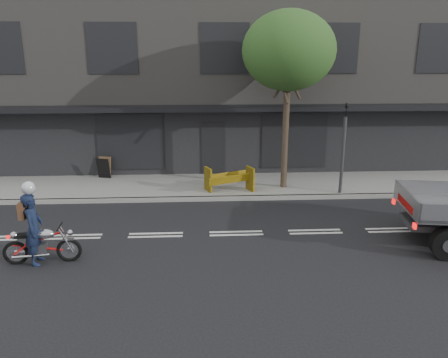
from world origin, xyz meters
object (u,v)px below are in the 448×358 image
at_px(traffic_light_pole, 343,154).
at_px(rider, 34,229).
at_px(street_tree, 289,51).
at_px(construction_barrier, 230,180).
at_px(sandwich_board, 103,168).
at_px(motorcycle, 42,244).

relative_size(traffic_light_pole, rider, 1.87).
height_order(street_tree, traffic_light_pole, street_tree).
relative_size(rider, construction_barrier, 1.09).
bearing_deg(rider, sandwich_board, -5.57).
bearing_deg(traffic_light_pole, sandwich_board, 165.35).
xyz_separation_m(rider, construction_barrier, (5.30, 5.16, -0.30)).
bearing_deg(sandwich_board, motorcycle, -75.59).
bearing_deg(construction_barrier, motorcycle, -134.94).
relative_size(rider, sandwich_board, 2.16).
bearing_deg(construction_barrier, street_tree, 16.79).
distance_m(rider, sandwich_board, 7.41).
bearing_deg(street_tree, rider, -142.09).
height_order(street_tree, rider, street_tree).
bearing_deg(traffic_light_pole, motorcycle, -151.95).
height_order(motorcycle, sandwich_board, sandwich_board).
bearing_deg(street_tree, motorcycle, -141.53).
distance_m(rider, construction_barrier, 7.40).
xyz_separation_m(street_tree, construction_barrier, (-2.17, -0.65, -4.65)).
bearing_deg(rider, motorcycle, -94.35).
bearing_deg(sandwich_board, street_tree, 2.23).
height_order(traffic_light_pole, rider, traffic_light_pole).
bearing_deg(street_tree, traffic_light_pole, -23.03).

